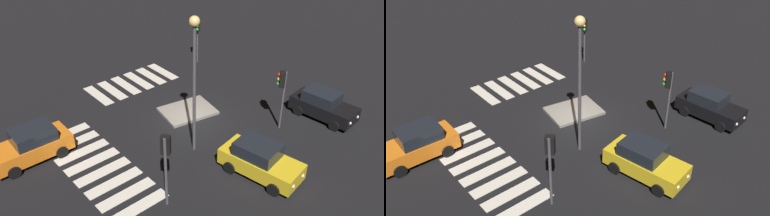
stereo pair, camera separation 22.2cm
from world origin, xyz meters
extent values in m
plane|color=black|center=(0.00, 0.00, 0.00)|extent=(80.00, 80.00, 0.00)
cube|color=gray|center=(-0.51, -1.03, 0.09)|extent=(3.83, 3.16, 0.18)
cube|color=black|center=(-6.74, 5.19, 0.71)|extent=(2.12, 4.28, 0.85)
cube|color=black|center=(-6.71, 4.94, 1.48)|extent=(1.79, 2.25, 0.69)
cylinder|color=black|center=(-7.71, 6.40, 0.33)|extent=(0.30, 0.68, 0.67)
cylinder|color=black|center=(-5.98, 6.55, 0.33)|extent=(0.30, 0.68, 0.67)
cylinder|color=black|center=(-7.49, 3.84, 0.33)|extent=(0.30, 0.68, 0.67)
cylinder|color=black|center=(-5.76, 3.99, 0.33)|extent=(0.30, 0.68, 0.67)
sphere|color=#F2EABF|center=(-7.40, 7.17, 0.71)|extent=(0.22, 0.22, 0.22)
sphere|color=#F2EABF|center=(-6.42, 7.26, 0.71)|extent=(0.22, 0.22, 0.22)
cube|color=orange|center=(9.28, -2.97, 0.75)|extent=(4.35, 1.89, 0.89)
cube|color=black|center=(9.01, -2.97, 1.55)|extent=(2.24, 1.71, 0.72)
cylinder|color=black|center=(10.63, -2.07, 0.35)|extent=(0.70, 0.26, 0.70)
cylinder|color=black|center=(10.61, -3.90, 0.35)|extent=(0.70, 0.26, 0.70)
cylinder|color=black|center=(7.94, -2.05, 0.35)|extent=(0.70, 0.26, 0.70)
cylinder|color=black|center=(7.92, -3.88, 0.35)|extent=(0.70, 0.26, 0.70)
cube|color=gold|center=(0.63, 6.27, 0.75)|extent=(2.56, 4.58, 0.89)
cube|color=black|center=(0.67, 6.01, 1.55)|extent=(2.04, 2.47, 0.72)
cylinder|color=black|center=(-0.50, 7.45, 0.35)|extent=(0.37, 0.73, 0.70)
cylinder|color=black|center=(1.30, 7.75, 0.35)|extent=(0.37, 0.73, 0.70)
cylinder|color=black|center=(-0.05, 4.80, 0.35)|extent=(0.37, 0.73, 0.70)
cylinder|color=black|center=(1.75, 5.10, 0.35)|extent=(0.37, 0.73, 0.70)
sphere|color=#F2EABF|center=(-0.23, 8.28, 0.75)|extent=(0.23, 0.23, 0.23)
sphere|color=#F2EABF|center=(0.78, 8.45, 0.75)|extent=(0.23, 0.23, 0.23)
cylinder|color=#47474C|center=(5.73, 4.74, 1.98)|extent=(0.14, 0.14, 3.96)
cube|color=black|center=(5.59, 4.63, 3.48)|extent=(0.53, 0.54, 0.96)
sphere|color=red|center=(5.44, 4.50, 3.78)|extent=(0.22, 0.22, 0.22)
sphere|color=orange|center=(5.44, 4.50, 3.48)|extent=(0.22, 0.22, 0.22)
sphere|color=green|center=(5.44, 4.50, 3.18)|extent=(0.22, 0.22, 0.22)
cylinder|color=#47474C|center=(-3.68, 4.12, 1.94)|extent=(0.14, 0.14, 3.88)
cube|color=black|center=(-3.56, 3.98, 3.40)|extent=(0.54, 0.53, 0.96)
sphere|color=red|center=(-3.43, 3.83, 3.70)|extent=(0.22, 0.22, 0.22)
sphere|color=orange|center=(-3.43, 3.83, 3.40)|extent=(0.22, 0.22, 0.22)
sphere|color=green|center=(-3.43, 3.83, 3.10)|extent=(0.22, 0.22, 0.22)
cylinder|color=#47474C|center=(-6.15, -6.44, 1.86)|extent=(0.14, 0.14, 3.72)
cube|color=black|center=(-6.03, -6.31, 3.24)|extent=(0.54, 0.54, 0.96)
sphere|color=red|center=(-5.89, -6.17, 3.54)|extent=(0.22, 0.22, 0.22)
sphere|color=orange|center=(-5.89, -6.17, 3.24)|extent=(0.22, 0.22, 0.22)
sphere|color=green|center=(-5.89, -6.17, 2.94)|extent=(0.22, 0.22, 0.22)
cylinder|color=#47474C|center=(1.82, 2.29, 3.79)|extent=(0.18, 0.18, 7.58)
sphere|color=#F9D172|center=(1.82, 2.29, 7.76)|extent=(0.56, 0.56, 0.56)
cube|color=silver|center=(-2.88, -6.86, 0.01)|extent=(0.70, 3.20, 0.02)
cube|color=silver|center=(-1.73, -6.86, 0.01)|extent=(0.70, 3.20, 0.02)
cube|color=silver|center=(-0.58, -6.86, 0.01)|extent=(0.70, 3.20, 0.02)
cube|color=silver|center=(0.57, -6.86, 0.01)|extent=(0.70, 3.20, 0.02)
cube|color=silver|center=(1.72, -6.86, 0.01)|extent=(0.70, 3.20, 0.02)
cube|color=silver|center=(2.88, -6.86, 0.01)|extent=(0.70, 3.20, 0.02)
cube|color=silver|center=(6.90, -4.02, 0.01)|extent=(3.20, 0.70, 0.02)
cube|color=silver|center=(6.90, -2.87, 0.01)|extent=(3.20, 0.70, 0.02)
cube|color=silver|center=(6.90, -1.72, 0.01)|extent=(3.20, 0.70, 0.02)
cube|color=silver|center=(6.90, -0.57, 0.01)|extent=(3.20, 0.70, 0.02)
cube|color=silver|center=(6.90, 0.58, 0.01)|extent=(3.20, 0.70, 0.02)
cube|color=silver|center=(6.90, 1.73, 0.01)|extent=(3.20, 0.70, 0.02)
cube|color=silver|center=(6.90, 2.88, 0.01)|extent=(3.20, 0.70, 0.02)
cube|color=silver|center=(6.90, 4.02, 0.01)|extent=(3.20, 0.70, 0.02)
camera|label=1|loc=(14.49, 16.71, 14.72)|focal=38.64mm
camera|label=2|loc=(14.33, 16.86, 14.72)|focal=38.64mm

